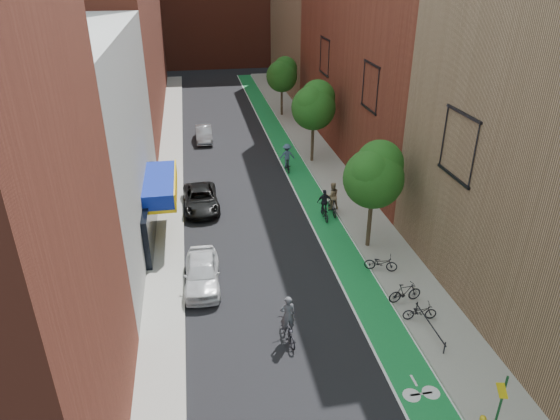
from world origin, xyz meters
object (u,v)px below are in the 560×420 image
cyclist_lead (288,325)px  cyclist_lane_near (332,201)px  parked_car_black (201,199)px  parked_car_silver (204,134)px  cyclist_lane_mid (325,208)px  parked_car_white (202,272)px  cyclist_lane_far (287,159)px

cyclist_lead → cyclist_lane_near: (5.21, 11.56, 0.18)m
parked_car_black → parked_car_silver: 14.20m
parked_car_black → cyclist_lane_mid: cyclist_lane_mid is taller
parked_car_white → cyclist_lane_mid: (8.10, 6.14, -0.02)m
cyclist_lead → cyclist_lane_near: size_ratio=1.02×
parked_car_black → cyclist_lane_mid: bearing=-22.1°
parked_car_silver → cyclist_lane_near: (7.70, -16.50, 0.25)m
cyclist_lane_mid → cyclist_lead: bearing=69.1°
parked_car_white → cyclist_lead: bearing=-51.7°
parked_car_white → cyclist_lead: size_ratio=1.99×
parked_car_silver → parked_car_black: bearing=-93.0°
cyclist_lane_far → cyclist_lane_mid: bearing=96.1°
cyclist_lead → cyclist_lane_far: size_ratio=1.01×
parked_car_white → cyclist_lane_near: bearing=39.6°
cyclist_lane_near → cyclist_lane_mid: size_ratio=1.11×
cyclist_lane_far → parked_car_black: bearing=39.1°
parked_car_silver → cyclist_lane_far: size_ratio=1.87×
parked_car_silver → cyclist_lane_mid: bearing=-67.4°
parked_car_white → parked_car_black: bearing=90.4°
cyclist_lane_mid → cyclist_lane_far: 8.54m
cyclist_lead → parked_car_white: bearing=-60.7°
parked_car_black → parked_car_silver: (0.79, 14.18, 0.00)m
parked_car_white → cyclist_lane_mid: bearing=39.3°
cyclist_lead → cyclist_lane_near: cyclist_lead is taller
parked_car_black → cyclist_lane_far: size_ratio=2.20×
parked_car_white → parked_car_black: size_ratio=0.91×
parked_car_white → cyclist_lane_far: cyclist_lane_far is taller
parked_car_black → cyclist_lane_near: bearing=-17.1°
cyclist_lane_near → parked_car_black: bearing=-17.0°
parked_car_black → cyclist_lead: cyclist_lead is taller
parked_car_silver → cyclist_lane_far: (6.20, -8.58, 0.32)m
cyclist_lane_mid → cyclist_lane_far: (-0.84, 8.49, 0.27)m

